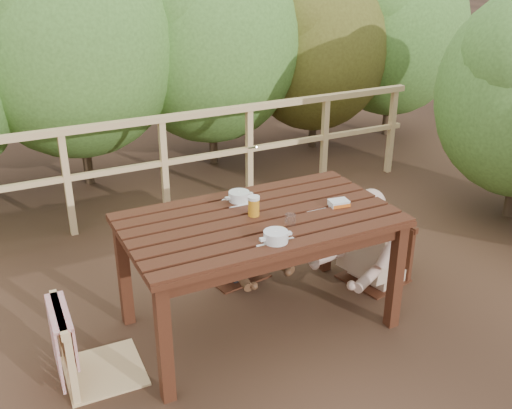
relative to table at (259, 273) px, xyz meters
name	(u,v)px	position (x,y,z in m)	size (l,w,h in m)	color
ground	(259,323)	(0.00, 0.00, -0.41)	(60.00, 60.00, 0.00)	#4C3020
table	(259,273)	(0.00, 0.00, 0.00)	(1.77, 1.00, 0.82)	#381A0F
chair_left	(96,306)	(-1.10, -0.03, 0.08)	(0.49, 0.49, 0.98)	#DCB57A
chair_far	(233,224)	(0.12, 0.69, 0.05)	(0.45, 0.45, 0.91)	#381A0F
chair_right	(378,229)	(1.08, 0.12, 0.04)	(0.45, 0.45, 0.90)	#381A0F
woman	(231,210)	(0.12, 0.71, 0.16)	(0.46, 0.56, 1.14)	black
diner_right	(383,203)	(1.11, 0.12, 0.25)	(0.54, 0.66, 1.33)	tan
railing	(164,167)	(0.00, 2.00, 0.09)	(5.60, 0.10, 1.01)	#DCB57A
hedge_row	(156,1)	(0.40, 3.20, 1.49)	(6.60, 1.60, 3.80)	#436E2B
soup_near	(276,238)	(-0.07, -0.36, 0.45)	(0.25, 0.25, 0.08)	silver
soup_far	(239,197)	(-0.01, 0.29, 0.45)	(0.24, 0.24, 0.08)	white
bread_roll	(277,233)	(-0.04, -0.31, 0.45)	(0.14, 0.11, 0.08)	#A76A32
beer_glass	(254,207)	(-0.03, 0.03, 0.49)	(0.08, 0.08, 0.15)	orange
tumbler	(290,220)	(0.12, -0.19, 0.45)	(0.07, 0.07, 0.08)	silver
butter_tub	(339,204)	(0.55, -0.09, 0.44)	(0.13, 0.09, 0.06)	white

